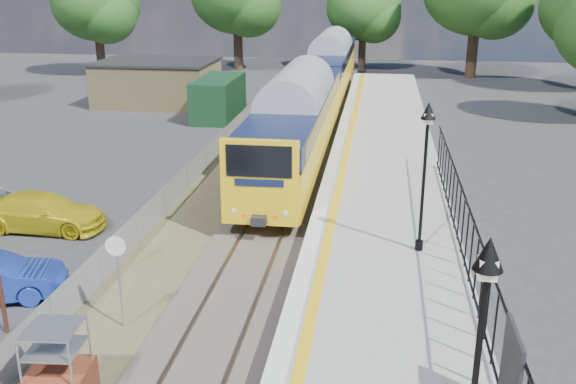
% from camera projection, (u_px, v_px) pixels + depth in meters
% --- Properties ---
extents(ground, '(120.00, 120.00, 0.00)m').
position_uv_depth(ground, '(201.00, 374.00, 15.14)').
color(ground, '#2D2D30').
rests_on(ground, ground).
extents(track_bed, '(5.90, 80.00, 0.29)m').
position_uv_depth(track_bed, '(257.00, 221.00, 24.24)').
color(track_bed, '#473F38').
rests_on(track_bed, ground).
extents(platform, '(5.00, 70.00, 0.90)m').
position_uv_depth(platform, '(382.00, 236.00, 21.93)').
color(platform, gray).
rests_on(platform, ground).
extents(platform_edge, '(0.90, 70.00, 0.01)m').
position_uv_depth(platform_edge, '(322.00, 221.00, 22.06)').
color(platform_edge, silver).
rests_on(platform_edge, platform).
extents(victorian_lamp_south, '(0.44, 0.44, 4.60)m').
position_uv_depth(victorian_lamp_south, '(482.00, 314.00, 9.27)').
color(victorian_lamp_south, black).
rests_on(victorian_lamp_south, platform).
extents(victorian_lamp_north, '(0.44, 0.44, 4.60)m').
position_uv_depth(victorian_lamp_north, '(426.00, 143.00, 18.67)').
color(victorian_lamp_north, black).
rests_on(victorian_lamp_north, platform).
extents(palisade_fence, '(0.12, 26.00, 2.00)m').
position_uv_depth(palisade_fence, '(480.00, 279.00, 15.76)').
color(palisade_fence, black).
rests_on(palisade_fence, platform).
extents(wire_fence, '(0.06, 52.00, 1.20)m').
position_uv_depth(wire_fence, '(180.00, 185.00, 26.75)').
color(wire_fence, '#999EA3').
rests_on(wire_fence, ground).
extents(outbuilding, '(10.80, 10.10, 3.12)m').
position_uv_depth(outbuilding, '(169.00, 85.00, 45.36)').
color(outbuilding, tan).
rests_on(outbuilding, ground).
extents(tree_line, '(56.80, 43.80, 11.88)m').
position_uv_depth(tree_line, '(353.00, 5.00, 52.18)').
color(tree_line, '#332319').
rests_on(tree_line, ground).
extents(train, '(2.82, 40.83, 3.51)m').
position_uv_depth(train, '(318.00, 84.00, 40.79)').
color(train, yellow).
rests_on(train, ground).
extents(brick_plinth, '(1.36, 1.36, 2.04)m').
position_uv_depth(brick_plinth, '(58.00, 370.00, 13.62)').
color(brick_plinth, brown).
rests_on(brick_plinth, ground).
extents(speed_sign, '(0.54, 0.10, 2.68)m').
position_uv_depth(speed_sign, '(118.00, 267.00, 16.48)').
color(speed_sign, '#999EA3').
rests_on(speed_sign, ground).
extents(car_yellow, '(4.67, 1.92, 1.35)m').
position_uv_depth(car_yellow, '(42.00, 212.00, 23.51)').
color(car_yellow, gold).
rests_on(car_yellow, ground).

